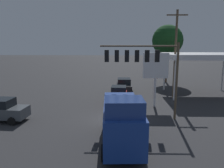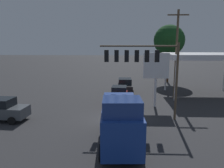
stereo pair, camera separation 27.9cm
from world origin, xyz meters
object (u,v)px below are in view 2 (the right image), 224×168
object	(u,v)px
traffic_signal_assembly	(143,61)
sedan_far	(125,86)
price_sign	(156,68)
sedan_waiting	(2,109)
hatchback_crossing	(119,96)
utility_pole	(176,53)
street_tree	(169,40)
delivery_truck	(120,120)

from	to	relation	value
traffic_signal_assembly	sedan_far	xyz separation A→B (m)	(1.23, -10.09, -4.14)
price_sign	sedan_waiting	bearing A→B (deg)	18.44
traffic_signal_assembly	hatchback_crossing	xyz separation A→B (m)	(1.97, -4.41, -4.14)
utility_pole	sedan_far	bearing A→B (deg)	-23.65
traffic_signal_assembly	utility_pole	xyz separation A→B (m)	(-4.65, -7.52, 0.33)
traffic_signal_assembly	hatchback_crossing	bearing A→B (deg)	-65.96
sedan_far	street_tree	size ratio (longest dim) A/B	0.47
traffic_signal_assembly	street_tree	distance (m)	19.46
utility_pole	price_sign	distance (m)	4.91
delivery_truck	hatchback_crossing	size ratio (longest dim) A/B	1.77
hatchback_crossing	price_sign	bearing A→B (deg)	83.47
price_sign	hatchback_crossing	size ratio (longest dim) A/B	1.43
utility_pole	delivery_truck	size ratio (longest dim) A/B	1.49
delivery_truck	sedan_waiting	bearing A→B (deg)	-114.74
utility_pole	hatchback_crossing	world-z (taller)	utility_pole
price_sign	sedan_waiting	size ratio (longest dim) A/B	1.23
utility_pole	sedan_waiting	xyz separation A→B (m)	(16.64, 8.33, -4.47)
sedan_far	hatchback_crossing	xyz separation A→B (m)	(0.73, 5.68, -0.00)
delivery_truck	sedan_far	world-z (taller)	delivery_truck
delivery_truck	street_tree	xyz separation A→B (m)	(-7.92, -23.37, 5.25)
price_sign	street_tree	size ratio (longest dim) A/B	0.59
price_sign	street_tree	xyz separation A→B (m)	(-4.33, -14.61, 2.90)
sedan_waiting	sedan_far	bearing A→B (deg)	-130.05
sedan_far	price_sign	bearing A→B (deg)	24.19
price_sign	sedan_waiting	world-z (taller)	price_sign
sedan_waiting	traffic_signal_assembly	bearing A→B (deg)	-171.55
price_sign	street_tree	world-z (taller)	street_tree
traffic_signal_assembly	utility_pole	distance (m)	8.84
delivery_truck	sedan_far	bearing A→B (deg)	175.33
price_sign	sedan_far	size ratio (longest dim) A/B	1.26
traffic_signal_assembly	utility_pole	size ratio (longest dim) A/B	0.64
sedan_waiting	sedan_far	distance (m)	15.32
traffic_signal_assembly	price_sign	size ratio (longest dim) A/B	1.19
sedan_waiting	hatchback_crossing	bearing A→B (deg)	-147.90
sedan_waiting	sedan_far	world-z (taller)	same
traffic_signal_assembly	sedan_waiting	distance (m)	12.72
delivery_truck	hatchback_crossing	distance (m)	9.43
price_sign	hatchback_crossing	world-z (taller)	price_sign
traffic_signal_assembly	hatchback_crossing	distance (m)	6.36
traffic_signal_assembly	sedan_waiting	size ratio (longest dim) A/B	1.46
utility_pole	hatchback_crossing	size ratio (longest dim) A/B	2.64
street_tree	traffic_signal_assembly	bearing A→B (deg)	71.65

